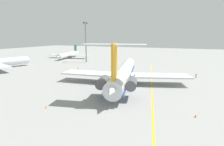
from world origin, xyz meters
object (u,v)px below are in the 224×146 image
at_px(main_jetliner, 123,73).
at_px(safety_cone_wingtip, 46,107).
at_px(ground_crew_near_nose, 196,75).
at_px(safety_cone_tail, 196,116).
at_px(ground_crew_near_tail, 78,69).
at_px(airliner_mid_right, 68,55).
at_px(light_mast, 86,40).

bearing_deg(main_jetliner, safety_cone_wingtip, 146.99).
height_order(ground_crew_near_nose, safety_cone_tail, ground_crew_near_nose).
bearing_deg(safety_cone_wingtip, safety_cone_tail, -75.19).
relative_size(main_jetliner, safety_cone_wingtip, 83.15).
bearing_deg(main_jetliner, ground_crew_near_tail, 50.34).
bearing_deg(main_jetliner, airliner_mid_right, 36.41).
height_order(airliner_mid_right, ground_crew_near_tail, airliner_mid_right).
distance_m(ground_crew_near_tail, light_mast, 30.31).
bearing_deg(ground_crew_near_tail, ground_crew_near_nose, -89.06).
bearing_deg(light_mast, ground_crew_near_nose, -108.50).
height_order(safety_cone_wingtip, light_mast, light_mast).
distance_m(main_jetliner, light_mast, 53.50).
bearing_deg(ground_crew_near_tail, airliner_mid_right, 34.47).
xyz_separation_m(main_jetliner, safety_cone_tail, (-16.22, -20.32, -3.39)).
bearing_deg(safety_cone_wingtip, ground_crew_near_tail, 24.19).
height_order(airliner_mid_right, safety_cone_wingtip, airliner_mid_right).
bearing_deg(light_mast, safety_cone_wingtip, -155.89).
relative_size(main_jetliner, light_mast, 2.04).
distance_m(ground_crew_near_tail, safety_cone_tail, 53.65).
bearing_deg(safety_cone_tail, airliner_mid_right, 50.01).
distance_m(safety_cone_wingtip, safety_cone_tail, 29.97).
bearing_deg(ground_crew_near_nose, safety_cone_wingtip, -51.61).
bearing_deg(main_jetliner, safety_cone_tail, -141.70).
xyz_separation_m(ground_crew_near_nose, safety_cone_tail, (-35.18, 0.72, -0.79)).
xyz_separation_m(ground_crew_near_nose, ground_crew_near_tail, (-6.47, 46.03, 0.04)).
xyz_separation_m(ground_crew_near_tail, light_mast, (25.70, 11.44, 11.28)).
distance_m(safety_cone_tail, light_mast, 79.55).
distance_m(ground_crew_near_nose, safety_cone_wingtip, 52.13).
relative_size(main_jetliner, ground_crew_near_nose, 27.18).
relative_size(airliner_mid_right, light_mast, 1.25).
bearing_deg(safety_cone_wingtip, airliner_mid_right, 33.71).
relative_size(main_jetliner, ground_crew_near_tail, 26.09).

